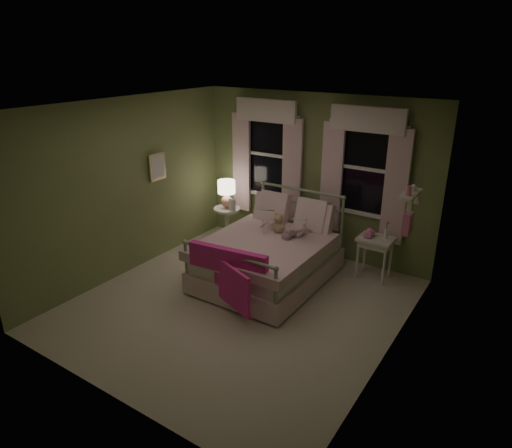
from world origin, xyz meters
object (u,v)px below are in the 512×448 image
Objects in this scene: child_right at (301,215)px; nightstand_right at (376,244)px; bed at (269,256)px; child_left at (268,209)px; teddy_bear at (279,224)px; nightstand_left at (227,221)px; table_lamp at (227,191)px.

nightstand_right is at bearing -140.76° from child_right.
bed is 2.81× the size of child_left.
teddy_bear reaches higher than nightstand_right.
child_right reaches higher than nightstand_left.
child_right reaches higher than child_left.
bed is 0.49m from teddy_bear.
child_left reaches higher than bed.
child_left is at bearing -17.64° from nightstand_left.
teddy_bear is 0.49× the size of nightstand_right.
bed is at bearing 101.16° from child_left.
child_left is at bearing -17.64° from table_lamp.
nightstand_left is 1.39× the size of table_lamp.
nightstand_left is at bearing -40.08° from child_left.
child_left is at bearing 150.50° from teddy_bear.
bed is 3.18× the size of nightstand_right.
child_left is 0.95× the size of child_right.
bed is at bearing -144.80° from nightstand_right.
child_left is 2.32× the size of teddy_bear.
child_left is 1.21m from nightstand_left.
bed reaches higher than table_lamp.
teddy_bear is 1.46m from nightstand_left.
nightstand_right is (1.27, 0.90, 0.17)m from bed.
table_lamp is 2.63m from nightstand_right.
teddy_bear is at bearing -153.52° from nightstand_right.
table_lamp reaches higher than nightstand_right.
nightstand_right is at bearing 35.20° from bed.
child_right is 1.17× the size of nightstand_left.
teddy_bear is at bearing -20.33° from table_lamp.
child_right is at bearing -11.68° from nightstand_left.
table_lamp is (-1.32, 0.49, 0.16)m from teddy_bear.
table_lamp reaches higher than teddy_bear.
child_left is 1.11× the size of nightstand_left.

